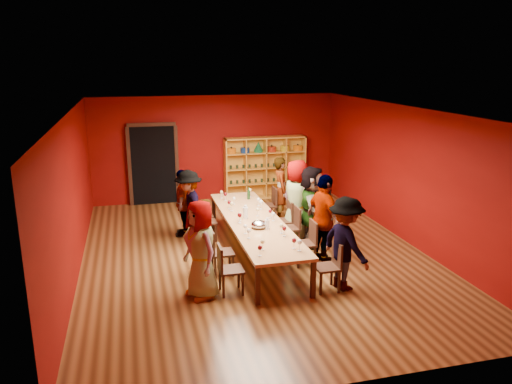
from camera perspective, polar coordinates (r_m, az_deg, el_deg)
room_shell at (r=10.13m, az=-0.20°, el=0.78°), size 7.10×9.10×3.04m
tasting_table at (r=10.35m, az=-0.19°, el=-3.53°), size 1.10×4.50×0.75m
doorway at (r=14.26m, az=-11.65°, el=3.09°), size 1.40×0.17×2.30m
shelving_unit at (r=14.66m, az=0.98°, el=3.17°), size 2.40×0.40×1.80m
chair_person_left_0 at (r=8.76m, az=-3.40°, el=-8.54°), size 0.42×0.42×0.89m
person_left_0 at (r=8.55m, az=-6.32°, el=-6.54°), size 0.72×0.95×1.72m
chair_person_left_1 at (r=9.50m, az=-4.35°, el=-6.61°), size 0.42×0.42×0.89m
person_left_1 at (r=9.37m, az=-6.06°, el=-5.31°), size 0.44×0.58×1.50m
chair_person_left_3 at (r=11.27m, az=-6.05°, el=-3.14°), size 0.42×0.42×0.89m
person_left_3 at (r=11.14m, az=-7.65°, el=-1.65°), size 0.56×1.11×1.64m
chair_person_left_4 at (r=11.72m, az=-6.40°, el=-2.43°), size 0.42×0.42×0.89m
person_left_4 at (r=11.60m, az=-8.33°, el=-1.21°), size 0.63×0.99×1.57m
chair_person_right_0 at (r=8.98m, az=8.58°, el=-8.07°), size 0.42×0.42×0.89m
person_right_0 at (r=8.95m, az=10.21°, el=-5.82°), size 0.73×1.17×1.69m
chair_person_right_1 at (r=10.00m, az=5.95°, el=-5.52°), size 0.42×0.42×0.89m
person_right_1 at (r=9.98m, az=7.77°, el=-3.12°), size 0.70×1.14×1.82m
chair_person_right_2 at (r=10.86m, az=4.19°, el=-3.79°), size 0.42×0.42×0.89m
person_right_2 at (r=10.88m, az=6.36°, el=-1.64°), size 0.96×1.72×1.78m
chair_person_right_3 at (r=11.32m, az=3.39°, el=-3.00°), size 0.42×0.42×0.89m
person_right_3 at (r=11.28m, az=4.70°, el=-0.89°), size 0.79×1.01×1.82m
chair_person_right_4 at (r=12.48m, az=1.62°, el=-1.25°), size 0.42×0.42×0.89m
person_right_4 at (r=12.47m, az=2.86°, el=0.28°), size 0.52×0.65×1.65m
wine_glass_0 at (r=11.10m, az=-3.08°, el=-1.22°), size 0.08×0.08×0.20m
wine_glass_1 at (r=9.40m, az=3.25°, el=-4.24°), size 0.08×0.08×0.20m
wine_glass_2 at (r=9.28m, az=-0.83°, el=-4.49°), size 0.08×0.08×0.20m
wine_glass_3 at (r=11.04m, az=0.58°, el=-1.20°), size 0.09×0.09×0.22m
wine_glass_4 at (r=11.32m, az=0.27°, el=-0.91°), size 0.08×0.08×0.19m
wine_glass_5 at (r=9.51m, az=-1.23°, el=-4.01°), size 0.08×0.08×0.19m
wine_glass_6 at (r=12.06m, az=-0.71°, el=0.18°), size 0.09×0.09×0.21m
wine_glass_7 at (r=12.02m, az=-0.72°, el=0.16°), size 0.09×0.09×0.22m
wine_glass_8 at (r=10.58m, az=0.17°, el=-2.08°), size 0.07×0.07×0.18m
wine_glass_9 at (r=11.96m, az=-3.97°, el=-0.07°), size 0.08×0.08×0.19m
wine_glass_10 at (r=11.43m, az=-2.53°, el=-0.80°), size 0.07×0.07×0.18m
wine_glass_11 at (r=9.55m, az=2.92°, el=-3.92°), size 0.08×0.08×0.20m
wine_glass_12 at (r=9.84m, az=0.12°, el=-3.36°), size 0.08×0.08×0.19m
wine_glass_13 at (r=10.27m, az=2.00°, el=-2.60°), size 0.08×0.08×0.19m
wine_glass_14 at (r=8.81m, az=4.38°, el=-5.59°), size 0.08×0.08×0.20m
wine_glass_15 at (r=11.75m, az=-3.53°, el=-0.31°), size 0.08×0.08×0.20m
wine_glass_16 at (r=8.48m, az=0.45°, el=-6.44°), size 0.08×0.08×0.19m
wine_glass_17 at (r=8.71m, az=5.00°, el=-5.78°), size 0.09×0.09×0.22m
wine_glass_18 at (r=10.12m, az=-1.88°, el=-2.71°), size 0.09×0.09×0.22m
wine_glass_19 at (r=8.73m, az=0.76°, el=-5.78°), size 0.08×0.08×0.19m
wine_glass_20 at (r=10.93m, az=-2.79°, el=-1.41°), size 0.09×0.09×0.21m
wine_glass_21 at (r=10.48m, az=1.64°, el=-2.25°), size 0.07×0.07×0.18m
wine_glass_22 at (r=10.28m, az=-1.85°, el=-2.58°), size 0.07×0.07×0.19m
spittoon_bowl at (r=9.85m, az=0.34°, el=-3.73°), size 0.31×0.31×0.17m
carafe_a at (r=10.43m, az=-1.21°, el=-2.34°), size 0.12×0.12×0.29m
carafe_b at (r=9.79m, az=1.30°, el=-3.68°), size 0.12×0.12×0.23m
wine_bottle at (r=11.85m, az=-0.85°, el=-0.30°), size 0.09×0.09×0.29m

